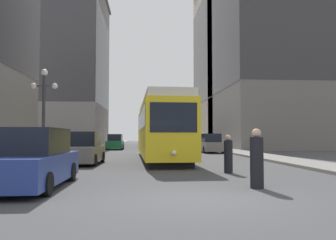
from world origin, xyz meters
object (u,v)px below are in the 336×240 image
transit_bus (181,133)px  streetcar (160,128)px  parked_car_left_mid (84,149)px  pedestrian_crossing_near (257,160)px  parked_car_right_far (210,144)px  lamp_post_left_near (44,101)px  parked_car_left_near (115,142)px  pedestrian_crossing_far (228,155)px  parked_car_left_far (33,160)px

transit_bus → streetcar: bearing=-100.0°
parked_car_left_mid → pedestrian_crossing_near: 11.44m
parked_car_right_far → pedestrian_crossing_near: bearing=81.3°
lamp_post_left_near → transit_bus: bearing=67.8°
streetcar → parked_car_left_near: size_ratio=3.47×
pedestrian_crossing_far → lamp_post_left_near: (-8.87, 3.89, 2.69)m
parked_car_left_near → parked_car_right_far: same height
parked_car_left_near → parked_car_left_mid: 20.79m
transit_bus → pedestrian_crossing_near: transit_bus is taller
transit_bus → pedestrian_crossing_far: 28.46m
pedestrian_crossing_near → pedestrian_crossing_far: (0.19, 4.16, -0.08)m
pedestrian_crossing_far → lamp_post_left_near: lamp_post_left_near is taller
parked_car_left_mid → parked_car_left_near: bearing=91.7°
parked_car_left_mid → parked_car_left_far: 8.60m
pedestrian_crossing_near → lamp_post_left_near: bearing=-19.5°
pedestrian_crossing_far → lamp_post_left_near: size_ratio=0.33×
parked_car_left_mid → transit_bus: bearing=72.5°
parked_car_left_mid → pedestrian_crossing_far: (6.96, -5.06, -0.08)m
parked_car_left_near → pedestrian_crossing_near: size_ratio=2.41×
parked_car_left_mid → pedestrian_crossing_near: parked_car_left_mid is taller
transit_bus → parked_car_right_far: size_ratio=2.66×
parked_car_left_mid → lamp_post_left_near: lamp_post_left_near is taller
transit_bus → lamp_post_left_near: lamp_post_left_near is taller
parked_car_left_far → parked_car_left_mid: bearing=89.8°
parked_car_left_far → parked_car_left_near: bearing=89.8°
transit_bus → parked_car_left_far: (-8.12, -31.95, -1.10)m
pedestrian_crossing_far → parked_car_left_near: bearing=74.6°
transit_bus → parked_car_left_near: 8.59m
parked_car_left_mid → pedestrian_crossing_near: bearing=-52.0°
lamp_post_left_near → parked_car_left_far: bearing=-75.7°
parked_car_left_far → pedestrian_crossing_far: bearing=26.8°
transit_bus → parked_car_right_far: (1.59, -10.85, -1.10)m
parked_car_left_mid → lamp_post_left_near: (-1.90, -1.17, 2.61)m
parked_car_left_near → lamp_post_left_near: size_ratio=0.87×
parked_car_right_far → transit_bus: bearing=-82.6°
pedestrian_crossing_far → parked_car_right_far: bearing=50.6°
parked_car_left_near → pedestrian_crossing_near: (6.78, -30.01, -0.00)m
transit_bus → lamp_post_left_near: bearing=-111.7°
parked_car_left_mid → lamp_post_left_near: size_ratio=0.87×
parked_car_left_near → parked_car_left_far: same height
parked_car_right_far → parked_car_left_far: 23.23m
transit_bus → lamp_post_left_near: 26.53m
parked_car_left_far → lamp_post_left_near: bearing=104.2°
parked_car_left_near → parked_car_right_far: (9.72, -8.30, 0.00)m
parked_car_left_near → lamp_post_left_near: bearing=-94.5°
parked_car_left_mid → pedestrian_crossing_far: 8.61m
parked_car_right_far → pedestrian_crossing_far: 17.77m
parked_car_left_near → streetcar: bearing=-74.9°
transit_bus → parked_car_left_far: transit_bus is taller
pedestrian_crossing_far → parked_car_left_far: bearing=176.5°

